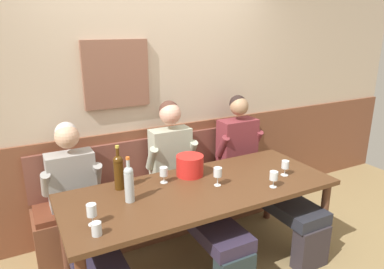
# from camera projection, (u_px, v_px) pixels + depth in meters

# --- Properties ---
(room_wall_back) EXTENTS (6.80, 0.12, 2.80)m
(room_wall_back) POSITION_uv_depth(u_px,v_px,m) (153.00, 90.00, 3.49)
(room_wall_back) COLOR beige
(room_wall_back) RESTS_ON ground
(wood_wainscot_panel) EXTENTS (6.80, 0.03, 1.03)m
(wood_wainscot_panel) POSITION_uv_depth(u_px,v_px,m) (158.00, 174.00, 3.71)
(wood_wainscot_panel) COLOR brown
(wood_wainscot_panel) RESTS_ON ground
(wall_bench) EXTENTS (2.52, 0.42, 0.94)m
(wall_bench) POSITION_uv_depth(u_px,v_px,m) (167.00, 202.00, 3.60)
(wall_bench) COLOR brown
(wall_bench) RESTS_ON ground
(dining_table) EXTENTS (2.22, 0.88, 0.76)m
(dining_table) POSITION_uv_depth(u_px,v_px,m) (201.00, 196.00, 2.88)
(dining_table) COLOR #52321C
(dining_table) RESTS_ON ground
(person_center_right_seat) EXTENTS (0.50, 1.32, 1.25)m
(person_center_right_seat) POSITION_uv_depth(u_px,v_px,m) (82.00, 214.00, 2.76)
(person_center_right_seat) COLOR #362338
(person_center_right_seat) RESTS_ON ground
(person_left_seat) EXTENTS (0.50, 1.32, 1.34)m
(person_left_seat) POSITION_uv_depth(u_px,v_px,m) (188.00, 184.00, 3.19)
(person_left_seat) COLOR #273538
(person_left_seat) RESTS_ON ground
(person_right_seat) EXTENTS (0.52, 1.32, 1.32)m
(person_right_seat) POSITION_uv_depth(u_px,v_px,m) (257.00, 169.00, 3.56)
(person_right_seat) COLOR #322B30
(person_right_seat) RESTS_ON ground
(ice_bucket) EXTENTS (0.24, 0.24, 0.18)m
(ice_bucket) POSITION_uv_depth(u_px,v_px,m) (190.00, 165.00, 3.07)
(ice_bucket) COLOR red
(ice_bucket) RESTS_ON dining_table
(wine_bottle_amber_mid) EXTENTS (0.08, 0.08, 0.37)m
(wine_bottle_amber_mid) POSITION_uv_depth(u_px,v_px,m) (119.00, 171.00, 2.79)
(wine_bottle_amber_mid) COLOR #482A0B
(wine_bottle_amber_mid) RESTS_ON dining_table
(wine_bottle_clear_water) EXTENTS (0.07, 0.07, 0.35)m
(wine_bottle_clear_water) POSITION_uv_depth(u_px,v_px,m) (129.00, 183.00, 2.59)
(wine_bottle_clear_water) COLOR #B4C0C4
(wine_bottle_clear_water) RESTS_ON dining_table
(wine_glass_center_rear) EXTENTS (0.07, 0.07, 0.14)m
(wine_glass_center_rear) POSITION_uv_depth(u_px,v_px,m) (274.00, 177.00, 2.83)
(wine_glass_center_rear) COLOR silver
(wine_glass_center_rear) RESTS_ON dining_table
(wine_glass_mid_right) EXTENTS (0.07, 0.07, 0.16)m
(wine_glass_mid_right) POSITION_uv_depth(u_px,v_px,m) (218.00, 173.00, 2.86)
(wine_glass_mid_right) COLOR silver
(wine_glass_mid_right) RESTS_ON dining_table
(wine_glass_left_end) EXTENTS (0.07, 0.07, 0.13)m
(wine_glass_left_end) POSITION_uv_depth(u_px,v_px,m) (285.00, 165.00, 3.06)
(wine_glass_left_end) COLOR silver
(wine_glass_left_end) RESTS_ON dining_table
(wine_glass_by_bottle) EXTENTS (0.07, 0.07, 0.14)m
(wine_glass_by_bottle) POSITION_uv_depth(u_px,v_px,m) (164.00, 172.00, 2.92)
(wine_glass_by_bottle) COLOR silver
(wine_glass_by_bottle) RESTS_ON dining_table
(wine_glass_mid_left) EXTENTS (0.07, 0.07, 0.15)m
(wine_glass_mid_left) POSITION_uv_depth(u_px,v_px,m) (92.00, 211.00, 2.29)
(wine_glass_mid_left) COLOR silver
(wine_glass_mid_left) RESTS_ON dining_table
(water_tumbler_left) EXTENTS (0.06, 0.06, 0.09)m
(water_tumbler_left) POSITION_uv_depth(u_px,v_px,m) (97.00, 229.00, 2.19)
(water_tumbler_left) COLOR silver
(water_tumbler_left) RESTS_ON dining_table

